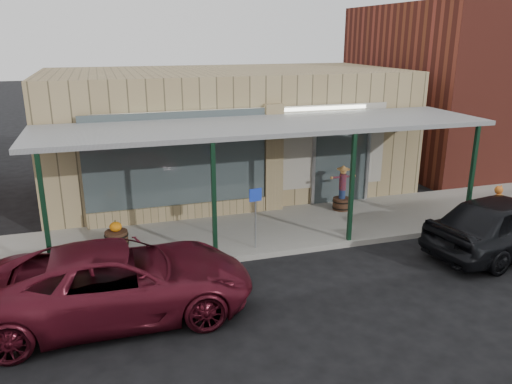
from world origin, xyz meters
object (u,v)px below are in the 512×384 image
object	(u,v)px
car_maroon	(119,281)
handicap_sign	(255,210)
barrel_scarecrow	(342,195)
barrel_pumpkin	(116,236)
parked_sedan	(507,224)

from	to	relation	value
car_maroon	handicap_sign	bearing A→B (deg)	-59.23
barrel_scarecrow	handicap_sign	world-z (taller)	handicap_sign
barrel_pumpkin	car_maroon	xyz separation A→B (m)	(-0.06, -3.20, 0.34)
parked_sedan	handicap_sign	bearing A→B (deg)	63.15
barrel_scarecrow	barrel_pumpkin	bearing A→B (deg)	176.95
barrel_pumpkin	car_maroon	size ratio (longest dim) A/B	0.14
car_maroon	barrel_pumpkin	bearing A→B (deg)	-0.70
barrel_scarecrow	parked_sedan	size ratio (longest dim) A/B	0.29
barrel_pumpkin	handicap_sign	xyz separation A→B (m)	(3.36, -1.20, 0.77)
barrel_scarecrow	parked_sedan	xyz separation A→B (m)	(2.64, -3.86, 0.15)
handicap_sign	parked_sedan	distance (m)	6.34
barrel_scarecrow	barrel_pumpkin	xyz separation A→B (m)	(-6.78, -0.81, -0.23)
parked_sedan	car_maroon	world-z (taller)	parked_sedan
handicap_sign	car_maroon	bearing A→B (deg)	-156.15
barrel_pumpkin	parked_sedan	world-z (taller)	parked_sedan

